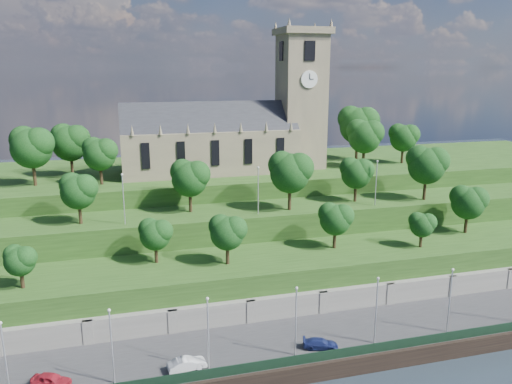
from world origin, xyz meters
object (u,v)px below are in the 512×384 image
object	(u,v)px
car_right	(320,344)
car_middle	(187,364)
car_left	(51,380)
church	(234,131)

from	to	relation	value
car_right	car_middle	bearing A→B (deg)	110.84
car_middle	car_right	xyz separation A→B (m)	(15.68, 0.19, -0.10)
car_right	car_left	bearing A→B (deg)	109.10
car_left	church	bearing A→B (deg)	-11.16
car_left	car_right	xyz separation A→B (m)	(29.63, -0.54, -0.10)
church	car_middle	size ratio (longest dim) A/B	9.17
car_left	car_right	size ratio (longest dim) A/B	0.99
car_left	car_middle	world-z (taller)	car_left
church	car_left	world-z (taller)	church
car_middle	car_left	bearing A→B (deg)	79.71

